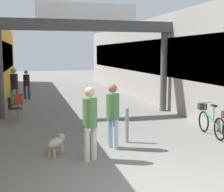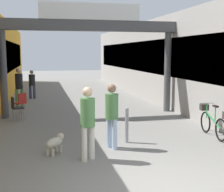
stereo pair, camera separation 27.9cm
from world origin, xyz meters
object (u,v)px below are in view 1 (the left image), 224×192
at_px(bollard_post_metal, 127,125).
at_px(cafe_chair_red_farther, 17,102).
at_px(bicycle_green_second, 210,121).
at_px(pedestrian_carrying_crate, 14,85).
at_px(pedestrian_elderly_walking, 27,83).
at_px(pedestrian_companion, 113,112).
at_px(pedestrian_with_dog, 90,119).
at_px(cafe_chair_black_nearer, 12,107).
at_px(dog_on_leash, 57,143).

bearing_deg(bollard_post_metal, cafe_chair_red_farther, 123.10).
bearing_deg(cafe_chair_red_farther, bicycle_green_second, -38.77).
bearing_deg(pedestrian_carrying_crate, pedestrian_elderly_walking, 78.96).
height_order(pedestrian_companion, pedestrian_carrying_crate, pedestrian_carrying_crate).
xyz_separation_m(pedestrian_carrying_crate, bicycle_green_second, (6.02, -6.64, -0.62)).
relative_size(pedestrian_with_dog, bollard_post_metal, 1.73).
bearing_deg(pedestrian_with_dog, pedestrian_companion, 45.45).
bearing_deg(pedestrian_elderly_walking, cafe_chair_black_nearer, -94.67).
bearing_deg(pedestrian_companion, bicycle_green_second, 9.84).
height_order(dog_on_leash, bicycle_green_second, bicycle_green_second).
xyz_separation_m(pedestrian_with_dog, pedestrian_companion, (0.75, 0.76, -0.02)).
distance_m(pedestrian_elderly_walking, bicycle_green_second, 10.79).
distance_m(pedestrian_elderly_walking, cafe_chair_red_farther, 4.60).
height_order(pedestrian_companion, cafe_chair_black_nearer, pedestrian_companion).
bearing_deg(cafe_chair_black_nearer, dog_on_leash, -73.45).
relative_size(dog_on_leash, bollard_post_metal, 0.64).
relative_size(pedestrian_with_dog, cafe_chair_black_nearer, 1.96).
xyz_separation_m(bicycle_green_second, cafe_chair_red_farther, (-5.85, 4.69, 0.10)).
xyz_separation_m(pedestrian_elderly_walking, bollard_post_metal, (2.80, -9.40, -0.38)).
xyz_separation_m(pedestrian_with_dog, pedestrian_elderly_walking, (-1.52, 10.59, -0.11)).
bearing_deg(pedestrian_companion, pedestrian_with_dog, -134.55).
xyz_separation_m(pedestrian_elderly_walking, cafe_chair_black_nearer, (-0.46, -5.69, -0.35)).
height_order(bicycle_green_second, bollard_post_metal, bollard_post_metal).
bearing_deg(bollard_post_metal, pedestrian_companion, -140.57).
relative_size(dog_on_leash, cafe_chair_red_farther, 0.73).
relative_size(pedestrian_elderly_walking, cafe_chair_black_nearer, 1.77).
distance_m(bicycle_green_second, bollard_post_metal, 2.71).
bearing_deg(cafe_chair_black_nearer, pedestrian_carrying_crate, 90.91).
distance_m(dog_on_leash, cafe_chair_black_nearer, 4.44).
bearing_deg(bicycle_green_second, cafe_chair_black_nearer, 149.02).
bearing_deg(cafe_chair_black_nearer, bollard_post_metal, -48.64).
bearing_deg(bollard_post_metal, bicycle_green_second, 2.66).
bearing_deg(pedestrian_companion, cafe_chair_red_farther, 116.43).
relative_size(pedestrian_with_dog, pedestrian_companion, 1.01).
xyz_separation_m(pedestrian_carrying_crate, bollard_post_metal, (3.31, -6.76, -0.55)).
relative_size(pedestrian_carrying_crate, bicycle_green_second, 1.08).
height_order(pedestrian_carrying_crate, pedestrian_elderly_walking, pedestrian_carrying_crate).
bearing_deg(pedestrian_companion, cafe_chair_black_nearer, 123.43).
distance_m(pedestrian_carrying_crate, dog_on_leash, 7.46).
bearing_deg(pedestrian_carrying_crate, cafe_chair_black_nearer, -89.09).
bearing_deg(bicycle_green_second, cafe_chair_red_farther, 141.23).
distance_m(pedestrian_carrying_crate, cafe_chair_red_farther, 2.02).
relative_size(pedestrian_companion, cafe_chair_black_nearer, 1.93).
relative_size(bicycle_green_second, bollard_post_metal, 1.67).
height_order(pedestrian_with_dog, pedestrian_carrying_crate, pedestrian_carrying_crate).
xyz_separation_m(pedestrian_carrying_crate, dog_on_leash, (1.31, -7.30, -0.76)).
xyz_separation_m(pedestrian_companion, bicycle_green_second, (3.23, 0.56, -0.55)).
distance_m(pedestrian_carrying_crate, pedestrian_elderly_walking, 2.69).
relative_size(pedestrian_with_dog, pedestrian_carrying_crate, 0.95).
distance_m(pedestrian_elderly_walking, dog_on_leash, 9.98).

